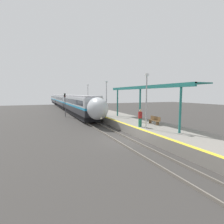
{
  "coord_description": "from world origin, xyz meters",
  "views": [
    {
      "loc": [
        -7.15,
        -14.06,
        4.34
      ],
      "look_at": [
        0.6,
        4.24,
        2.25
      ],
      "focal_mm": 28.0,
      "sensor_mm": 36.0,
      "label": 1
    }
  ],
  "objects_px": {
    "railway_signal": "(65,103)",
    "lamppost_near": "(146,97)",
    "train": "(64,101)",
    "lamppost_far": "(88,95)",
    "platform_bench": "(154,120)",
    "person_waiting": "(140,118)",
    "lamppost_mid": "(106,96)"
  },
  "relations": [
    {
      "from": "person_waiting",
      "to": "railway_signal",
      "type": "relative_size",
      "value": 0.41
    },
    {
      "from": "railway_signal",
      "to": "lamppost_near",
      "type": "xyz_separation_m",
      "value": [
        5.11,
        -19.08,
        1.3
      ]
    },
    {
      "from": "lamppost_near",
      "to": "lamppost_far",
      "type": "bearing_deg",
      "value": 90.0
    },
    {
      "from": "train",
      "to": "person_waiting",
      "type": "bearing_deg",
      "value": -86.24
    },
    {
      "from": "lamppost_mid",
      "to": "lamppost_near",
      "type": "bearing_deg",
      "value": -90.0
    },
    {
      "from": "train",
      "to": "platform_bench",
      "type": "distance_m",
      "value": 38.27
    },
    {
      "from": "train",
      "to": "railway_signal",
      "type": "xyz_separation_m",
      "value": [
        -2.53,
        -20.54,
        0.38
      ]
    },
    {
      "from": "railway_signal",
      "to": "person_waiting",
      "type": "bearing_deg",
      "value": -74.36
    },
    {
      "from": "railway_signal",
      "to": "lamppost_mid",
      "type": "xyz_separation_m",
      "value": [
        5.11,
        -8.28,
        1.3
      ]
    },
    {
      "from": "platform_bench",
      "to": "person_waiting",
      "type": "height_order",
      "value": "person_waiting"
    },
    {
      "from": "train",
      "to": "lamppost_mid",
      "type": "relative_size",
      "value": 12.72
    },
    {
      "from": "person_waiting",
      "to": "railway_signal",
      "type": "height_order",
      "value": "railway_signal"
    },
    {
      "from": "lamppost_near",
      "to": "lamppost_far",
      "type": "distance_m",
      "value": 21.61
    },
    {
      "from": "platform_bench",
      "to": "lamppost_far",
      "type": "xyz_separation_m",
      "value": [
        -2.28,
        19.93,
        2.6
      ]
    },
    {
      "from": "lamppost_near",
      "to": "lamppost_far",
      "type": "height_order",
      "value": "same"
    },
    {
      "from": "railway_signal",
      "to": "lamppost_near",
      "type": "distance_m",
      "value": 19.8
    },
    {
      "from": "train",
      "to": "lamppost_mid",
      "type": "distance_m",
      "value": 28.99
    },
    {
      "from": "train",
      "to": "platform_bench",
      "type": "height_order",
      "value": "train"
    },
    {
      "from": "train",
      "to": "lamppost_far",
      "type": "xyz_separation_m",
      "value": [
        2.58,
        -18.02,
        1.68
      ]
    },
    {
      "from": "train",
      "to": "platform_bench",
      "type": "bearing_deg",
      "value": -82.7
    },
    {
      "from": "person_waiting",
      "to": "lamppost_mid",
      "type": "xyz_separation_m",
      "value": [
        0.05,
        9.81,
        2.13
      ]
    },
    {
      "from": "person_waiting",
      "to": "lamppost_far",
      "type": "relative_size",
      "value": 0.34
    },
    {
      "from": "lamppost_mid",
      "to": "lamppost_far",
      "type": "distance_m",
      "value": 10.8
    },
    {
      "from": "lamppost_mid",
      "to": "lamppost_far",
      "type": "relative_size",
      "value": 1.0
    },
    {
      "from": "train",
      "to": "lamppost_far",
      "type": "distance_m",
      "value": 18.28
    },
    {
      "from": "train",
      "to": "lamppost_near",
      "type": "relative_size",
      "value": 12.72
    },
    {
      "from": "platform_bench",
      "to": "person_waiting",
      "type": "bearing_deg",
      "value": -163.58
    },
    {
      "from": "railway_signal",
      "to": "lamppost_near",
      "type": "relative_size",
      "value": 0.82
    },
    {
      "from": "platform_bench",
      "to": "lamppost_near",
      "type": "bearing_deg",
      "value": -143.63
    },
    {
      "from": "platform_bench",
      "to": "lamppost_far",
      "type": "relative_size",
      "value": 0.33
    },
    {
      "from": "platform_bench",
      "to": "lamppost_near",
      "type": "distance_m",
      "value": 3.84
    },
    {
      "from": "person_waiting",
      "to": "lamppost_mid",
      "type": "distance_m",
      "value": 10.04
    }
  ]
}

